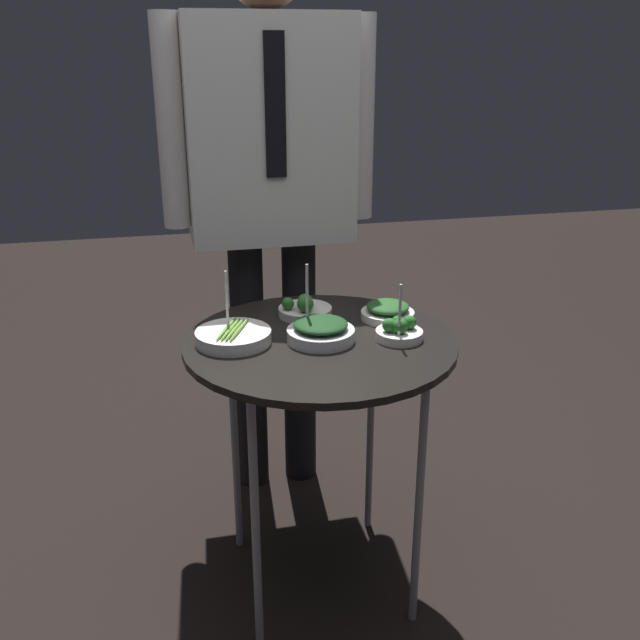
{
  "coord_description": "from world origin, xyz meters",
  "views": [
    {
      "loc": [
        -0.36,
        -1.53,
        1.37
      ],
      "look_at": [
        0.0,
        0.0,
        0.76
      ],
      "focal_mm": 40.0,
      "sensor_mm": 36.0,
      "label": 1
    }
  ],
  "objects_px": {
    "serving_cart": "(320,360)",
    "bowl_broccoli_far_rim": "(304,309)",
    "bowl_broccoli_mid_right": "(399,331)",
    "bowl_spinach_back_right": "(388,311)",
    "bowl_asparagus_front_center": "(233,336)",
    "bowl_spinach_back_left": "(322,331)",
    "waiter_figure": "(269,159)"
  },
  "relations": [
    {
      "from": "bowl_broccoli_mid_right",
      "to": "serving_cart",
      "type": "bearing_deg",
      "value": 166.95
    },
    {
      "from": "bowl_broccoli_far_rim",
      "to": "bowl_spinach_back_right",
      "type": "bearing_deg",
      "value": -18.4
    },
    {
      "from": "serving_cart",
      "to": "bowl_broccoli_far_rim",
      "type": "bearing_deg",
      "value": 91.58
    },
    {
      "from": "bowl_broccoli_far_rim",
      "to": "bowl_spinach_back_right",
      "type": "distance_m",
      "value": 0.22
    },
    {
      "from": "serving_cart",
      "to": "bowl_broccoli_mid_right",
      "type": "xyz_separation_m",
      "value": [
        0.18,
        -0.04,
        0.08
      ]
    },
    {
      "from": "bowl_asparagus_front_center",
      "to": "waiter_figure",
      "type": "bearing_deg",
      "value": 70.27
    },
    {
      "from": "bowl_spinach_back_left",
      "to": "bowl_broccoli_far_rim",
      "type": "xyz_separation_m",
      "value": [
        -0.01,
        0.17,
        -0.0
      ]
    },
    {
      "from": "serving_cart",
      "to": "bowl_spinach_back_right",
      "type": "bearing_deg",
      "value": 25.48
    },
    {
      "from": "bowl_broccoli_mid_right",
      "to": "bowl_broccoli_far_rim",
      "type": "height_order",
      "value": "bowl_broccoli_mid_right"
    },
    {
      "from": "serving_cart",
      "to": "waiter_figure",
      "type": "height_order",
      "value": "waiter_figure"
    },
    {
      "from": "bowl_broccoli_mid_right",
      "to": "waiter_figure",
      "type": "xyz_separation_m",
      "value": [
        -0.21,
        0.57,
        0.33
      ]
    },
    {
      "from": "bowl_asparagus_front_center",
      "to": "bowl_spinach_back_right",
      "type": "bearing_deg",
      "value": 9.48
    },
    {
      "from": "serving_cart",
      "to": "waiter_figure",
      "type": "distance_m",
      "value": 0.66
    },
    {
      "from": "bowl_spinach_back_left",
      "to": "bowl_broccoli_mid_right",
      "type": "bearing_deg",
      "value": -11.06
    },
    {
      "from": "bowl_broccoli_mid_right",
      "to": "bowl_spinach_back_right",
      "type": "distance_m",
      "value": 0.14
    },
    {
      "from": "serving_cart",
      "to": "bowl_asparagus_front_center",
      "type": "xyz_separation_m",
      "value": [
        -0.2,
        0.03,
        0.07
      ]
    },
    {
      "from": "bowl_asparagus_front_center",
      "to": "bowl_spinach_back_right",
      "type": "distance_m",
      "value": 0.41
    },
    {
      "from": "serving_cart",
      "to": "bowl_spinach_back_left",
      "type": "height_order",
      "value": "bowl_spinach_back_left"
    },
    {
      "from": "bowl_spinach_back_left",
      "to": "waiter_figure",
      "type": "distance_m",
      "value": 0.63
    },
    {
      "from": "serving_cart",
      "to": "waiter_figure",
      "type": "xyz_separation_m",
      "value": [
        -0.03,
        0.52,
        0.41
      ]
    },
    {
      "from": "bowl_broccoli_far_rim",
      "to": "serving_cart",
      "type": "bearing_deg",
      "value": -88.42
    },
    {
      "from": "bowl_spinach_back_right",
      "to": "bowl_spinach_back_left",
      "type": "bearing_deg",
      "value": -152.51
    },
    {
      "from": "serving_cart",
      "to": "bowl_broccoli_far_rim",
      "type": "relative_size",
      "value": 5.11
    },
    {
      "from": "bowl_asparagus_front_center",
      "to": "bowl_spinach_back_right",
      "type": "relative_size",
      "value": 1.31
    },
    {
      "from": "bowl_broccoli_far_rim",
      "to": "waiter_figure",
      "type": "height_order",
      "value": "waiter_figure"
    },
    {
      "from": "bowl_spinach_back_right",
      "to": "bowl_broccoli_far_rim",
      "type": "bearing_deg",
      "value": 161.6
    },
    {
      "from": "bowl_spinach_back_left",
      "to": "bowl_asparagus_front_center",
      "type": "bearing_deg",
      "value": 170.25
    },
    {
      "from": "bowl_spinach_back_left",
      "to": "waiter_figure",
      "type": "xyz_separation_m",
      "value": [
        -0.03,
        0.53,
        0.33
      ]
    },
    {
      "from": "serving_cart",
      "to": "bowl_spinach_back_left",
      "type": "distance_m",
      "value": 0.08
    },
    {
      "from": "serving_cart",
      "to": "bowl_asparagus_front_center",
      "type": "height_order",
      "value": "bowl_asparagus_front_center"
    },
    {
      "from": "bowl_broccoli_mid_right",
      "to": "bowl_asparagus_front_center",
      "type": "xyz_separation_m",
      "value": [
        -0.39,
        0.07,
        -0.01
      ]
    },
    {
      "from": "waiter_figure",
      "to": "bowl_spinach_back_left",
      "type": "bearing_deg",
      "value": -86.9
    }
  ]
}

